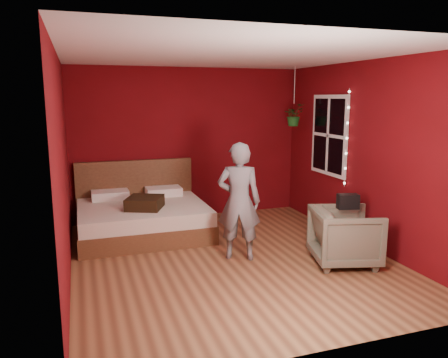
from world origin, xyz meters
TOP-DOWN VIEW (x-y plane):
  - floor at (0.00, 0.00)m, footprint 4.50×4.50m
  - room_walls at (0.00, 0.00)m, footprint 4.04×4.54m
  - window at (1.97, 0.90)m, footprint 0.05×0.97m
  - fairy_lights at (1.94, 0.37)m, footprint 0.04×0.04m
  - bed at (-0.95, 1.47)m, footprint 1.93×1.64m
  - person at (0.11, 0.00)m, footprint 0.66×0.56m
  - armchair at (1.32, -0.61)m, footprint 0.97×0.95m
  - handbag at (1.33, -0.61)m, footprint 0.28×0.18m
  - throw_pillow at (-0.94, 1.14)m, footprint 0.64×0.64m
  - hanging_plant at (1.69, 1.60)m, footprint 0.42×0.39m

SIDE VIEW (x-z plane):
  - floor at x=0.00m, z-range 0.00..0.00m
  - bed at x=-0.95m, z-range -0.25..0.81m
  - armchair at x=1.32m, z-range 0.00..0.72m
  - throw_pillow at x=-0.94m, z-range 0.48..0.65m
  - person at x=0.11m, z-range 0.00..1.54m
  - handbag at x=1.33m, z-range 0.72..0.91m
  - fairy_lights at x=1.94m, z-range 0.77..2.22m
  - window at x=1.97m, z-range 0.87..2.14m
  - room_walls at x=0.00m, z-range 0.37..2.99m
  - hanging_plant at x=1.69m, z-range 1.30..2.29m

